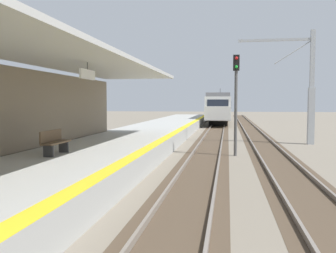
% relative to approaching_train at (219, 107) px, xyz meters
% --- Properties ---
extents(station_platform, '(5.00, 80.00, 0.91)m').
position_rel_approaching_train_xyz_m(station_platform, '(-4.40, -32.67, -1.73)').
color(station_platform, '#A8A8A3').
rests_on(station_platform, ground).
extents(station_building_with_canopy, '(4.85, 24.00, 4.43)m').
position_rel_approaching_train_xyz_m(station_building_with_canopy, '(-6.20, -38.69, 0.48)').
color(station_building_with_canopy, '#4C4C4C').
rests_on(station_building_with_canopy, ground).
extents(track_pair_nearest_platform, '(2.34, 120.00, 0.16)m').
position_rel_approaching_train_xyz_m(track_pair_nearest_platform, '(-0.00, -28.67, -2.13)').
color(track_pair_nearest_platform, '#4C3D2D').
rests_on(track_pair_nearest_platform, ground).
extents(track_pair_middle, '(2.34, 120.00, 0.16)m').
position_rel_approaching_train_xyz_m(track_pair_middle, '(3.40, -28.67, -2.13)').
color(track_pair_middle, '#4C3D2D').
rests_on(track_pair_middle, ground).
extents(approaching_train, '(2.93, 19.60, 4.76)m').
position_rel_approaching_train_xyz_m(approaching_train, '(0.00, 0.00, 0.00)').
color(approaching_train, silver).
rests_on(approaching_train, ground).
extents(rail_signal_post, '(0.32, 0.34, 5.20)m').
position_rel_approaching_train_xyz_m(rail_signal_post, '(1.49, -30.49, 1.02)').
color(rail_signal_post, '#4C4C4C').
rests_on(rail_signal_post, ground).
extents(catenary_pylon_far_side, '(5.00, 0.40, 7.50)m').
position_rel_approaching_train_xyz_m(catenary_pylon_far_side, '(6.22, -24.26, 1.43)').
color(catenary_pylon_far_side, '#9EA3A8').
rests_on(catenary_pylon_far_side, ground).
extents(platform_bench, '(0.45, 1.60, 0.88)m').
position_rel_approaching_train_xyz_m(platform_bench, '(-5.05, -37.54, -0.80)').
color(platform_bench, brown).
rests_on(platform_bench, station_platform).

